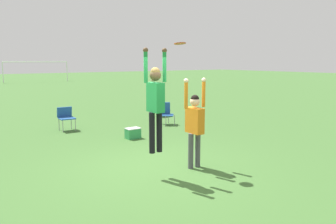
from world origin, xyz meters
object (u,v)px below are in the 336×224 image
object	(u,v)px
camping_chair_1	(159,105)
person_spectator_near	(153,90)
camping_chair_2	(66,116)
camping_chair_0	(166,112)
person_defending	(195,121)
cooler_box	(133,133)
frisbee	(180,44)
person_jumping	(155,98)

from	to	relation	value
camping_chair_1	person_spectator_near	world-z (taller)	person_spectator_near
camping_chair_2	person_spectator_near	xyz separation A→B (m)	(5.15, 2.39, 0.47)
camping_chair_0	camping_chair_1	bearing A→B (deg)	-78.44
person_defending	camping_chair_0	distance (m)	5.26
person_spectator_near	camping_chair_2	bearing A→B (deg)	-125.68
cooler_box	person_spectator_near	bearing A→B (deg)	51.56
frisbee	camping_chair_1	size ratio (longest dim) A/B	0.33
person_jumping	frisbee	world-z (taller)	frisbee
camping_chair_1	frisbee	bearing A→B (deg)	53.52
camping_chair_0	cooler_box	world-z (taller)	camping_chair_0
camping_chair_2	frisbee	bearing A→B (deg)	101.23
cooler_box	frisbee	bearing A→B (deg)	-99.54
frisbee	camping_chair_0	xyz separation A→B (m)	(2.70, 4.47, -2.31)
camping_chair_2	person_spectator_near	bearing A→B (deg)	-151.96
person_jumping	person_spectator_near	size ratio (longest dim) A/B	1.33
camping_chair_0	person_spectator_near	distance (m)	3.90
frisbee	camping_chair_1	xyz separation A→B (m)	(3.54, 6.20, -2.31)
cooler_box	camping_chair_0	bearing A→B (deg)	31.43
camping_chair_0	camping_chair_2	distance (m)	3.66
camping_chair_1	camping_chair_2	bearing A→B (deg)	1.55
camping_chair_0	person_spectator_near	world-z (taller)	person_spectator_near
person_jumping	person_spectator_near	distance (m)	9.63
person_jumping	camping_chair_2	xyz separation A→B (m)	(-0.05, 5.74, -1.18)
camping_chair_0	person_defending	bearing A→B (deg)	99.98
person_jumping	cooler_box	distance (m)	3.86
person_defending	frisbee	xyz separation A→B (m)	(-0.29, 0.17, 1.71)
person_defending	camping_chair_2	bearing A→B (deg)	-169.29
camping_chair_1	camping_chair_2	distance (m)	4.38
camping_chair_0	cooler_box	size ratio (longest dim) A/B	1.92
person_defending	cooler_box	size ratio (longest dim) A/B	4.62
person_defending	person_spectator_near	size ratio (longest dim) A/B	1.26
person_defending	camping_chair_0	bearing A→B (deg)	152.60
camping_chair_2	cooler_box	world-z (taller)	camping_chair_2
person_jumping	camping_chair_2	bearing A→B (deg)	0.42
camping_chair_1	cooler_box	distance (m)	4.31
camping_chair_0	cooler_box	distance (m)	2.56
camping_chair_1	camping_chair_2	xyz separation A→B (m)	(-4.33, -0.64, 0.02)
person_jumping	cooler_box	xyz separation A→B (m)	(1.28, 3.32, -1.51)
camping_chair_1	camping_chair_2	size ratio (longest dim) A/B	0.97
person_defending	cooler_box	bearing A→B (deg)	175.94
person_defending	person_spectator_near	xyz separation A→B (m)	(4.06, 8.14, -0.11)
cooler_box	person_jumping	bearing A→B (deg)	-111.07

